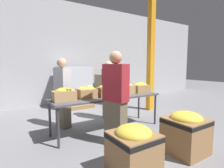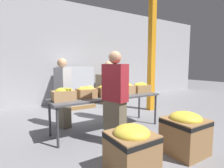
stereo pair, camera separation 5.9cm
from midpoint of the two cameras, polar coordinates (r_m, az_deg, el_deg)
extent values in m
plane|color=gray|center=(4.29, -1.83, -14.65)|extent=(30.00, 30.00, 0.00)
cube|color=#A8A8AD|center=(7.23, -16.34, 9.65)|extent=(16.00, 0.08, 4.00)
cube|color=#4C4C51|center=(4.08, -1.87, -4.24)|extent=(2.61, 0.75, 0.04)
cylinder|color=#38383D|center=(3.43, -17.65, -13.55)|extent=(0.05, 0.05, 0.77)
cylinder|color=#38383D|center=(4.69, 13.55, -8.10)|extent=(0.05, 0.05, 0.77)
cylinder|color=#38383D|center=(4.01, -20.05, -10.71)|extent=(0.05, 0.05, 0.77)
cylinder|color=#38383D|center=(5.13, 8.40, -6.76)|extent=(0.05, 0.05, 0.77)
cube|color=tan|center=(3.66, -15.81, -3.71)|extent=(0.45, 0.27, 0.20)
ellipsoid|color=gold|center=(3.65, -15.86, -2.02)|extent=(0.36, 0.22, 0.09)
ellipsoid|color=gold|center=(3.63, -16.83, -1.48)|extent=(0.17, 0.13, 0.04)
ellipsoid|color=gold|center=(3.61, -14.05, -1.61)|extent=(0.07, 0.18, 0.05)
ellipsoid|color=gold|center=(3.58, -15.24, -1.60)|extent=(0.12, 0.17, 0.04)
cube|color=#A37A4C|center=(3.90, -8.71, -3.01)|extent=(0.41, 0.31, 0.20)
ellipsoid|color=yellow|center=(3.88, -8.74, -1.48)|extent=(0.37, 0.28, 0.08)
ellipsoid|color=yellow|center=(3.83, -8.90, -0.98)|extent=(0.10, 0.16, 0.04)
ellipsoid|color=yellow|center=(3.96, -7.67, -0.82)|extent=(0.17, 0.05, 0.04)
ellipsoid|color=yellow|center=(3.96, -9.16, -0.98)|extent=(0.06, 0.18, 0.05)
ellipsoid|color=yellow|center=(3.88, -10.67, -1.07)|extent=(0.11, 0.17, 0.04)
cube|color=olive|center=(4.03, -2.11, -2.51)|extent=(0.46, 0.28, 0.22)
ellipsoid|color=gold|center=(4.02, -2.11, -0.90)|extent=(0.40, 0.25, 0.09)
ellipsoid|color=gold|center=(3.98, -1.25, -0.66)|extent=(0.12, 0.21, 0.06)
ellipsoid|color=gold|center=(4.07, -1.67, -0.22)|extent=(0.17, 0.17, 0.05)
cube|color=tan|center=(4.42, 3.77, -1.81)|extent=(0.46, 0.31, 0.21)
ellipsoid|color=yellow|center=(4.40, 3.78, -0.37)|extent=(0.38, 0.26, 0.10)
ellipsoid|color=yellow|center=(4.38, 4.69, 0.16)|extent=(0.14, 0.16, 0.06)
ellipsoid|color=yellow|center=(4.49, 4.51, 0.26)|extent=(0.12, 0.14, 0.04)
ellipsoid|color=yellow|center=(4.48, 3.58, -0.02)|extent=(0.19, 0.16, 0.05)
cube|color=#A37A4C|center=(4.73, 8.88, -1.47)|extent=(0.46, 0.33, 0.19)
ellipsoid|color=gold|center=(4.72, 8.90, -0.23)|extent=(0.38, 0.30, 0.12)
ellipsoid|color=gold|center=(4.70, 8.59, 0.19)|extent=(0.06, 0.17, 0.05)
ellipsoid|color=gold|center=(4.71, 8.95, 0.03)|extent=(0.08, 0.15, 0.05)
ellipsoid|color=gold|center=(4.79, 9.19, 0.39)|extent=(0.15, 0.09, 0.05)
cube|color=#6B604C|center=(4.51, -16.01, -8.50)|extent=(0.30, 0.42, 0.80)
cube|color=#B2B2B7|center=(4.39, -16.29, 0.81)|extent=(0.33, 0.49, 0.66)
sphere|color=tan|center=(4.37, -16.47, 6.63)|extent=(0.23, 0.23, 0.23)
cube|color=#6B604C|center=(3.45, 0.67, -12.45)|extent=(0.32, 0.45, 0.85)
cube|color=maroon|center=(3.28, 0.68, 0.44)|extent=(0.36, 0.52, 0.70)
sphere|color=tan|center=(3.27, 0.69, 8.64)|extent=(0.24, 0.24, 0.24)
cube|color=#6B604C|center=(4.97, -1.52, -7.04)|extent=(0.24, 0.39, 0.78)
cube|color=#333338|center=(4.86, -1.54, 1.14)|extent=(0.26, 0.46, 0.64)
sphere|color=tan|center=(4.84, -1.55, 6.24)|extent=(0.22, 0.22, 0.22)
cube|color=olive|center=(2.60, 6.26, -21.84)|extent=(0.59, 0.59, 0.60)
cube|color=black|center=(2.50, 6.33, -16.86)|extent=(0.59, 0.59, 0.07)
ellipsoid|color=yellow|center=(2.47, 6.35, -15.46)|extent=(0.50, 0.50, 0.21)
cube|color=olive|center=(3.40, 22.39, -15.31)|extent=(0.63, 0.63, 0.61)
cube|color=black|center=(3.32, 22.57, -11.27)|extent=(0.63, 0.63, 0.07)
ellipsoid|color=yellow|center=(3.30, 22.61, -10.17)|extent=(0.53, 0.53, 0.22)
cube|color=orange|center=(6.08, 12.29, 10.49)|extent=(0.19, 0.19, 4.00)
cube|color=olive|center=(7.40, -1.59, -5.25)|extent=(0.90, 0.90, 0.13)
cube|color=#897556|center=(7.31, -1.60, -0.84)|extent=(0.83, 0.83, 1.02)
cube|color=olive|center=(6.68, -12.53, -6.63)|extent=(1.14, 1.14, 0.13)
cube|color=#B2B7C1|center=(6.56, -12.68, -0.32)|extent=(1.05, 1.05, 1.35)
cube|color=olive|center=(6.64, -13.38, -6.74)|extent=(0.94, 0.94, 0.13)
cube|color=#B2B7C1|center=(6.54, -13.49, -2.19)|extent=(0.87, 0.87, 0.93)
camera|label=1|loc=(0.03, -90.40, -0.04)|focal=28.00mm
camera|label=2|loc=(0.03, 89.60, 0.04)|focal=28.00mm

